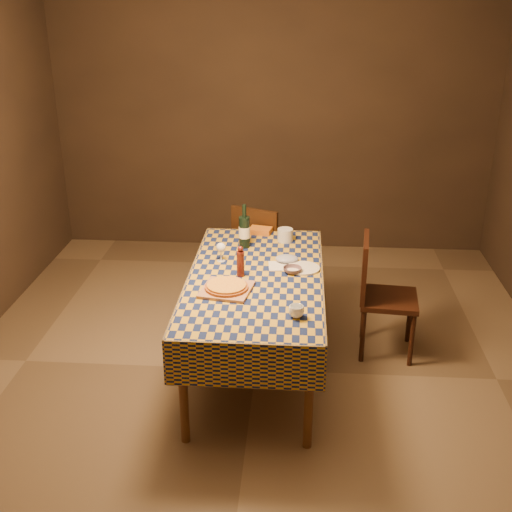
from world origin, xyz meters
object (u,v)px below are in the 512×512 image
chair_far (260,250)px  pizza (226,286)px  bowl (292,270)px  white_plate (303,268)px  cutting_board (227,290)px  dining_table (255,286)px  wine_bottle (244,231)px  chair_right (378,290)px

chair_far → pizza: bearing=-95.9°
bowl → white_plate: size_ratio=0.55×
cutting_board → dining_table: bearing=55.0°
chair_far → cutting_board: bearing=-95.9°
white_plate → wine_bottle: bearing=139.2°
bowl → white_plate: bowl is taller
bowl → chair_right: chair_right is taller
wine_bottle → white_plate: wine_bottle is taller
pizza → bowl: 0.54m
bowl → wine_bottle: 0.60m
pizza → chair_far: chair_far is taller
dining_table → cutting_board: cutting_board is taller
dining_table → white_plate: (0.33, 0.14, 0.08)m
chair_right → dining_table: bearing=-158.7°
pizza → chair_right: bearing=29.2°
wine_bottle → chair_far: wine_bottle is taller
wine_bottle → chair_far: bearing=81.1°
dining_table → white_plate: bearing=22.9°
wine_bottle → white_plate: bearing=-40.8°
dining_table → bowl: (0.26, 0.07, 0.10)m
bowl → chair_right: 0.76m
cutting_board → pizza: 0.02m
wine_bottle → pizza: bearing=-93.7°
cutting_board → chair_right: 1.26m
cutting_board → chair_right: bearing=29.2°
pizza → chair_right: 1.27m
pizza → chair_far: bearing=84.1°
dining_table → pizza: pizza is taller
pizza → wine_bottle: size_ratio=0.88×
white_plate → chair_far: bearing=111.3°
dining_table → bowl: size_ratio=14.19×
white_plate → cutting_board: bearing=-142.4°
cutting_board → wine_bottle: wine_bottle is taller
wine_bottle → chair_right: size_ratio=0.37×
chair_right → white_plate: bearing=-159.6°
wine_bottle → chair_far: (0.09, 0.55, -0.38)m
cutting_board → wine_bottle: 0.79m
wine_bottle → white_plate: size_ratio=1.44×
dining_table → wine_bottle: wine_bottle is taller
chair_far → chair_right: size_ratio=1.00×
dining_table → chair_right: bearing=21.3°
pizza → wine_bottle: bearing=86.3°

